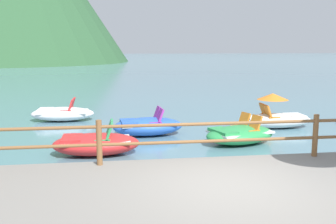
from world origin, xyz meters
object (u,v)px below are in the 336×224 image
(pedal_boat_1, at_px, (62,113))
(pedal_boat_3, at_px, (148,126))
(pedal_boat_2, at_px, (275,117))
(pedal_boat_0, at_px, (240,134))
(pedal_boat_5, at_px, (96,143))

(pedal_boat_1, bearing_deg, pedal_boat_3, -44.49)
(pedal_boat_2, relative_size, pedal_boat_3, 1.12)
(pedal_boat_0, distance_m, pedal_boat_2, 2.84)
(pedal_boat_2, bearing_deg, pedal_boat_0, -133.92)
(pedal_boat_2, xyz_separation_m, pedal_boat_3, (-4.56, -0.58, -0.07))
(pedal_boat_1, height_order, pedal_boat_3, pedal_boat_3)
(pedal_boat_0, xyz_separation_m, pedal_boat_3, (-2.59, 1.46, 0.03))
(pedal_boat_1, height_order, pedal_boat_2, pedal_boat_2)
(pedal_boat_2, xyz_separation_m, pedal_boat_5, (-6.13, -2.69, -0.08))
(pedal_boat_0, height_order, pedal_boat_2, pedal_boat_2)
(pedal_boat_5, bearing_deg, pedal_boat_0, 8.90)
(pedal_boat_0, distance_m, pedal_boat_5, 4.21)
(pedal_boat_1, distance_m, pedal_boat_2, 7.96)
(pedal_boat_0, bearing_deg, pedal_boat_5, -171.10)
(pedal_boat_0, distance_m, pedal_boat_1, 7.17)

